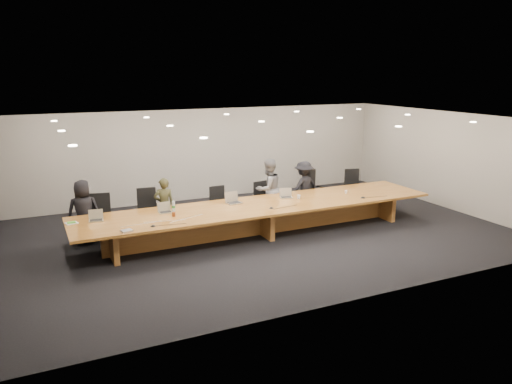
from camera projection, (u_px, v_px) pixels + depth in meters
ground at (261, 234)px, 12.34m from camera, size 12.00×12.00×0.00m
back_wall at (206, 154)px, 15.53m from camera, size 12.00×0.02×2.80m
conference_table at (261, 214)px, 12.22m from camera, size 9.00×1.80×0.75m
chair_far_left at (101, 217)px, 11.79m from camera, size 0.66×0.66×1.12m
chair_left at (148, 211)px, 12.35m from camera, size 0.63×0.63×1.12m
chair_mid_left at (221, 205)px, 13.03m from camera, size 0.57×0.57×1.01m
chair_mid_right at (265, 200)px, 13.59m from camera, size 0.59×0.59×1.01m
chair_right at (315, 191)px, 14.17m from camera, size 0.76×0.76×1.20m
chair_far_right at (354, 187)px, 14.92m from camera, size 0.65×0.65×1.08m
person_a at (84, 212)px, 11.54m from camera, size 0.78×0.56×1.51m
person_b at (164, 205)px, 12.34m from camera, size 0.55×0.41×1.38m
person_c at (268, 189)px, 13.46m from camera, size 0.92×0.79×1.64m
person_d at (304, 187)px, 14.01m from camera, size 1.04×0.72×1.48m
laptop_a at (96, 216)px, 10.82m from camera, size 0.33×0.26×0.24m
laptop_b at (165, 208)px, 11.45m from camera, size 0.31×0.24×0.24m
laptop_c at (234, 198)px, 12.24m from camera, size 0.39×0.31×0.28m
laptop_d at (286, 193)px, 12.79m from camera, size 0.36×0.31×0.24m
water_bottle at (173, 207)px, 11.51m from camera, size 0.09×0.09×0.25m
amber_mug at (174, 214)px, 11.17m from camera, size 0.10×0.10×0.10m
paper_cup_near at (299, 197)px, 12.69m from camera, size 0.11×0.11×0.10m
paper_cup_far at (346, 192)px, 13.28m from camera, size 0.08×0.08×0.08m
notepad at (71, 223)px, 10.66m from camera, size 0.29×0.25×0.01m
lime_gadget at (71, 222)px, 10.65m from camera, size 0.17×0.10×0.03m
av_box at (127, 231)px, 10.13m from camera, size 0.24×0.20×0.03m
mic_left at (153, 226)px, 10.46m from camera, size 0.15×0.15×0.03m
mic_center at (271, 208)px, 11.83m from camera, size 0.15×0.15×0.03m
mic_right at (363, 197)px, 12.79m from camera, size 0.16×0.16×0.03m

